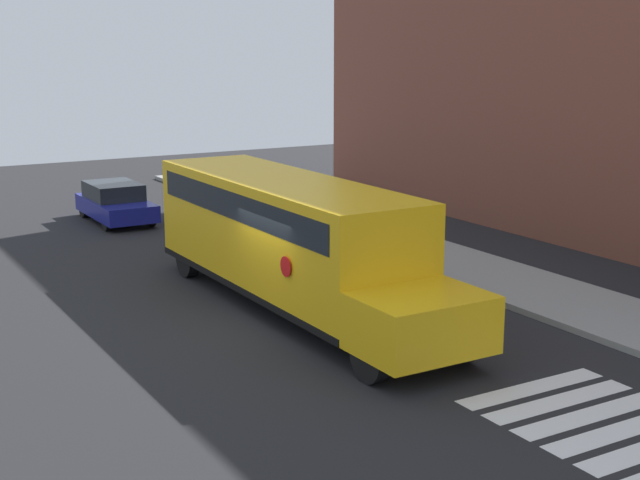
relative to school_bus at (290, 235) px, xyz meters
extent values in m
plane|color=black|center=(1.15, -0.71, -1.75)|extent=(60.00, 60.00, 0.00)
cube|color=gray|center=(1.15, 5.79, -1.67)|extent=(44.00, 3.00, 0.15)
cube|color=white|center=(6.85, 1.29, -1.74)|extent=(0.50, 3.20, 0.01)
cube|color=white|center=(7.55, 1.29, -1.74)|extent=(0.50, 3.20, 0.01)
cube|color=white|center=(8.25, 1.29, -1.74)|extent=(0.50, 3.20, 0.01)
cube|color=white|center=(8.95, 1.29, -1.74)|extent=(0.50, 3.20, 0.01)
cube|color=yellow|center=(-0.36, 0.00, 0.00)|extent=(9.23, 2.50, 2.59)
cube|color=yellow|center=(5.18, 0.00, -0.74)|extent=(1.85, 2.50, 1.11)
cube|color=black|center=(-0.36, 0.00, -1.22)|extent=(9.23, 2.54, 0.16)
cube|color=black|center=(-0.36, 0.00, 0.74)|extent=(8.49, 2.53, 0.64)
cylinder|color=red|center=(2.18, -1.29, -0.13)|extent=(0.44, 0.02, 0.44)
cylinder|color=black|center=(5.09, 1.08, -1.25)|extent=(1.00, 0.30, 1.00)
cylinder|color=black|center=(5.09, -1.08, -1.25)|extent=(1.00, 0.30, 1.00)
cylinder|color=black|center=(-3.77, 1.08, -1.25)|extent=(1.00, 0.30, 1.00)
cylinder|color=black|center=(-3.77, -1.08, -1.25)|extent=(1.00, 0.30, 1.00)
cube|color=navy|center=(-12.05, -0.37, -1.24)|extent=(4.04, 1.77, 0.58)
cube|color=#1E2328|center=(-12.29, -0.37, -0.67)|extent=(2.26, 1.63, 0.56)
cylinder|color=black|center=(-10.71, 0.40, -1.43)|extent=(0.64, 0.22, 0.64)
cylinder|color=black|center=(-10.71, -1.13, -1.43)|extent=(0.64, 0.22, 0.64)
cylinder|color=black|center=(-13.38, 0.40, -1.43)|extent=(0.64, 0.22, 0.64)
cylinder|color=black|center=(-13.38, -1.13, -1.43)|extent=(0.64, 0.22, 0.64)
camera|label=1|loc=(18.08, -9.84, 4.47)|focal=50.00mm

